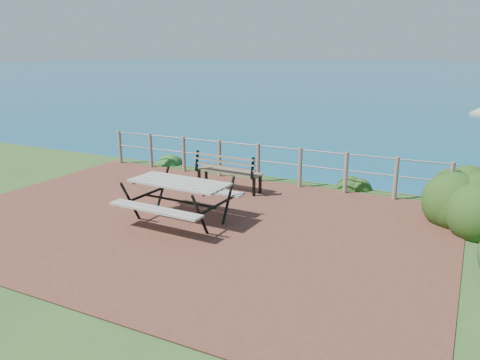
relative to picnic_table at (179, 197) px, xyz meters
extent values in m
cube|color=brown|center=(0.14, 0.09, -0.53)|extent=(10.00, 7.00, 0.12)
plane|color=#167386|center=(0.14, 200.09, -0.53)|extent=(1200.00, 1200.00, 0.00)
cylinder|color=#6B5B4C|center=(-4.46, 3.44, -0.01)|extent=(0.10, 0.10, 1.00)
cylinder|color=#6B5B4C|center=(-3.31, 3.44, -0.01)|extent=(0.10, 0.10, 1.00)
cylinder|color=#6B5B4C|center=(-2.16, 3.44, -0.01)|extent=(0.10, 0.10, 1.00)
cylinder|color=#6B5B4C|center=(-1.01, 3.44, -0.01)|extent=(0.10, 0.10, 1.00)
cylinder|color=#6B5B4C|center=(0.14, 3.44, -0.01)|extent=(0.10, 0.10, 1.00)
cylinder|color=#6B5B4C|center=(1.29, 3.44, -0.01)|extent=(0.10, 0.10, 1.00)
cylinder|color=#6B5B4C|center=(2.44, 3.44, -0.01)|extent=(0.10, 0.10, 1.00)
cylinder|color=#6B5B4C|center=(3.59, 3.44, -0.01)|extent=(0.10, 0.10, 1.00)
cylinder|color=#6B5B4C|center=(4.74, 3.44, -0.01)|extent=(0.10, 0.10, 1.00)
cylinder|color=slate|center=(0.14, 3.44, 0.44)|extent=(9.40, 0.04, 0.04)
cylinder|color=slate|center=(0.14, 3.44, 0.04)|extent=(9.40, 0.04, 0.04)
cube|color=#A59F94|center=(0.00, 0.00, 0.30)|extent=(2.00, 0.89, 0.04)
cube|color=#A59F94|center=(0.00, 0.00, -0.03)|extent=(1.98, 0.36, 0.04)
cube|color=#A59F94|center=(0.00, 0.00, -0.03)|extent=(1.98, 0.36, 0.04)
cylinder|color=black|center=(0.00, 0.00, -0.08)|extent=(1.70, 0.11, 0.05)
cube|color=brown|center=(-0.17, 2.40, -0.05)|extent=(1.70, 0.51, 0.04)
cube|color=brown|center=(-0.17, 2.40, 0.25)|extent=(1.69, 0.22, 0.38)
cube|color=black|center=(-0.17, 2.40, -0.28)|extent=(0.06, 0.07, 0.46)
cube|color=black|center=(-0.17, 2.40, -0.28)|extent=(0.06, 0.07, 0.46)
cube|color=black|center=(-0.17, 2.40, -0.28)|extent=(0.06, 0.07, 0.46)
cube|color=black|center=(-0.17, 2.40, -0.28)|extent=(0.06, 0.07, 0.46)
ellipsoid|color=#1C3D12|center=(5.06, 2.10, -0.53)|extent=(1.32, 1.32, 1.87)
ellipsoid|color=#1C3D12|center=(4.85, 3.60, -0.53)|extent=(1.02, 1.02, 1.46)
ellipsoid|color=#1D4F20|center=(-3.21, 4.18, -0.53)|extent=(0.78, 0.78, 0.53)
ellipsoid|color=#1C3D12|center=(2.45, 4.12, -0.53)|extent=(0.69, 0.69, 0.41)
camera|label=1|loc=(5.04, -7.33, 2.79)|focal=35.00mm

